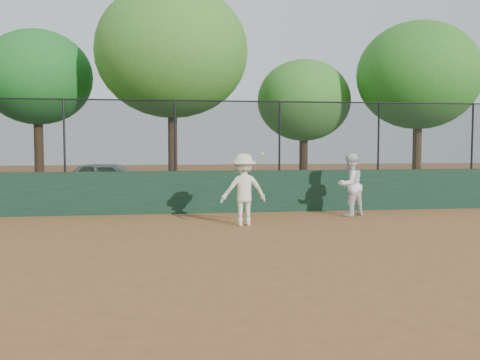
{
  "coord_description": "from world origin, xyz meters",
  "views": [
    {
      "loc": [
        -0.83,
        -9.14,
        2.0
      ],
      "look_at": [
        0.8,
        2.2,
        1.2
      ],
      "focal_mm": 40.0,
      "sensor_mm": 36.0,
      "label": 1
    }
  ],
  "objects": [
    {
      "name": "player_second",
      "position": [
        4.2,
        4.79,
        0.86
      ],
      "size": [
        1.03,
        0.95,
        1.71
      ],
      "primitive_type": "imported",
      "rotation": [
        0.0,
        0.0,
        3.6
      ],
      "color": "white",
      "rests_on": "ground"
    },
    {
      "name": "parked_car",
      "position": [
        -2.67,
        10.31,
        0.67
      ],
      "size": [
        4.19,
        2.41,
        1.34
      ],
      "primitive_type": "imported",
      "rotation": [
        0.0,
        0.0,
        1.35
      ],
      "color": "#B6BCC0",
      "rests_on": "ground"
    },
    {
      "name": "grass_strip",
      "position": [
        0.0,
        12.0,
        0.0
      ],
      "size": [
        36.0,
        12.0,
        0.01
      ],
      "primitive_type": "cube",
      "color": "#254A17",
      "rests_on": "ground"
    },
    {
      "name": "fence_assembly",
      "position": [
        -0.03,
        6.0,
        2.24
      ],
      "size": [
        26.0,
        0.06,
        2.0
      ],
      "color": "black",
      "rests_on": "back_wall"
    },
    {
      "name": "player_main",
      "position": [
        1.08,
        3.58,
        0.87
      ],
      "size": [
        1.19,
        0.77,
        1.77
      ],
      "color": "beige",
      "rests_on": "ground"
    },
    {
      "name": "tree_3",
      "position": [
        5.16,
        13.28,
        3.8
      ],
      "size": [
        4.02,
        3.65,
        5.55
      ],
      "color": "#3A2413",
      "rests_on": "ground"
    },
    {
      "name": "back_wall",
      "position": [
        0.0,
        6.0,
        0.6
      ],
      "size": [
        26.0,
        0.2,
        1.2
      ],
      "primitive_type": "cube",
      "color": "#193724",
      "rests_on": "ground"
    },
    {
      "name": "tree_4",
      "position": [
        9.43,
        11.44,
        4.7
      ],
      "size": [
        5.02,
        4.56,
        6.88
      ],
      "color": "#482F19",
      "rests_on": "ground"
    },
    {
      "name": "tree_1",
      "position": [
        -5.68,
        12.83,
        4.53
      ],
      "size": [
        4.27,
        3.88,
        6.4
      ],
      "color": "#442C17",
      "rests_on": "ground"
    },
    {
      "name": "ground",
      "position": [
        0.0,
        0.0,
        0.0
      ],
      "size": [
        80.0,
        80.0,
        0.0
      ],
      "primitive_type": "plane",
      "color": "#945A2F",
      "rests_on": "ground"
    },
    {
      "name": "tree_2",
      "position": [
        -0.47,
        11.28,
        5.39
      ],
      "size": [
        5.74,
        5.21,
        7.88
      ],
      "color": "#4B301A",
      "rests_on": "ground"
    }
  ]
}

